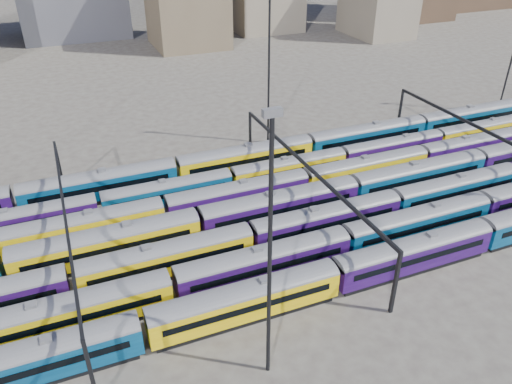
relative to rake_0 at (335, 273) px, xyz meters
name	(u,v)px	position (x,y,z in m)	size (l,w,h in m)	color
ground	(236,232)	(-5.94, 15.00, -2.68)	(500.00, 500.00, 0.00)	#413B37
rake_0	(335,273)	(0.00, 0.00, 0.00)	(124.44, 3.03, 5.11)	black
rake_1	(172,283)	(-16.75, 5.00, 0.03)	(125.81, 3.07, 5.17)	black
rake_2	(70,278)	(-26.63, 10.00, 0.00)	(124.41, 3.03, 5.11)	black
rake_3	(199,221)	(-10.83, 15.00, 0.21)	(134.04, 3.27, 5.51)	black
rake_4	(164,208)	(-14.06, 20.00, -0.01)	(123.94, 3.02, 5.09)	black
rake_5	(231,178)	(-2.95, 25.00, -0.26)	(112.82, 2.75, 4.62)	black
rake_6	(176,169)	(-9.88, 30.00, 0.21)	(133.81, 3.26, 5.50)	black
gantry_1	(66,221)	(-25.94, 15.00, 4.10)	(0.35, 40.35, 8.03)	black
gantry_2	(306,173)	(4.06, 15.00, 4.10)	(0.35, 40.35, 8.03)	black
gantry_3	(484,137)	(34.06, 15.00, 4.10)	(0.35, 40.35, 8.03)	black
mast_2	(270,248)	(-10.94, -7.00, 11.29)	(1.40, 0.50, 25.60)	black
mast_3	(269,66)	(9.06, 39.00, 11.29)	(1.40, 0.50, 25.60)	black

